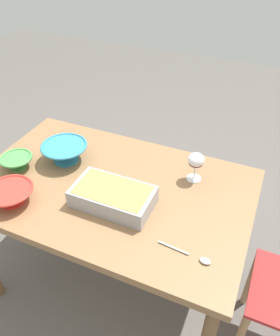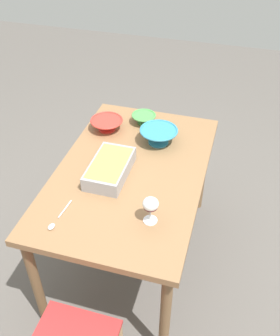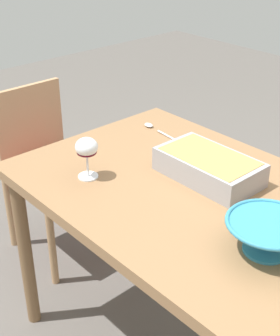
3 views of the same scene
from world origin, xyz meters
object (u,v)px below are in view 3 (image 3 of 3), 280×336
(chair, at_px, (47,165))
(small_bowl, at_px, (268,235))
(dining_table, at_px, (202,217))
(wine_glass, at_px, (87,150))
(serving_spoon, at_px, (155,128))
(casserole_dish, at_px, (209,166))

(chair, xyz_separation_m, small_bowl, (1.33, -0.10, 0.36))
(dining_table, bearing_deg, chair, 179.33)
(wine_glass, distance_m, serving_spoon, 0.48)
(dining_table, bearing_deg, wine_glass, -149.25)
(wine_glass, relative_size, small_bowl, 0.63)
(dining_table, distance_m, small_bowl, 0.35)
(wine_glass, bearing_deg, serving_spoon, 106.94)
(casserole_dish, bearing_deg, small_bowl, -26.70)
(wine_glass, xyz_separation_m, small_bowl, (0.66, 0.12, -0.05))
(small_bowl, height_order, serving_spoon, small_bowl)
(dining_table, height_order, casserole_dish, casserole_dish)
(chair, relative_size, small_bowl, 3.57)
(casserole_dish, bearing_deg, chair, -174.62)
(small_bowl, relative_size, serving_spoon, 1.09)
(dining_table, xyz_separation_m, wine_glass, (-0.35, -0.21, 0.19))
(dining_table, xyz_separation_m, small_bowl, (0.31, -0.09, 0.14))
(casserole_dish, bearing_deg, dining_table, -56.13)
(dining_table, xyz_separation_m, chair, (-1.02, 0.01, -0.22))
(dining_table, distance_m, casserole_dish, 0.18)
(chair, xyz_separation_m, wine_glass, (0.67, -0.22, 0.41))
(dining_table, bearing_deg, serving_spoon, 153.83)
(casserole_dish, height_order, small_bowl, small_bowl)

